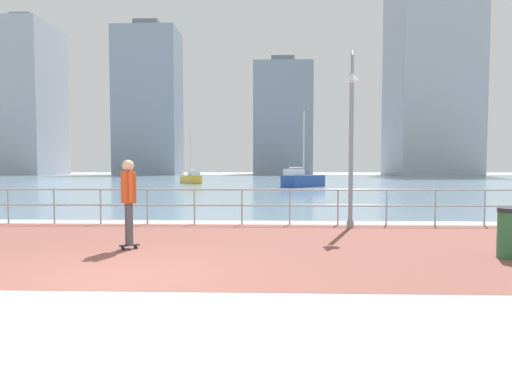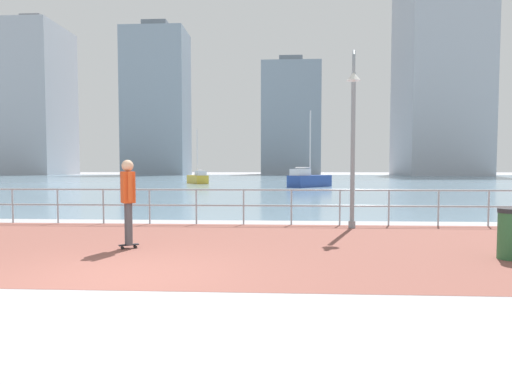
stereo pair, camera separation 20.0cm
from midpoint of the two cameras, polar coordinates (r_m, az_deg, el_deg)
name	(u,v)px [view 2 (the right image)]	position (r m, az deg, el deg)	size (l,w,h in m)	color
ground	(257,183)	(46.49, 0.21, 1.13)	(220.00, 220.00, 0.00)	#9E9EA3
brick_paving	(166,245)	(9.71, -11.08, -6.76)	(28.00, 7.02, 0.01)	brown
harbor_water	(261,180)	(57.85, 0.78, 1.54)	(180.00, 88.00, 0.00)	#6B899E
waterfront_railing	(196,200)	(13.03, -7.33, -0.99)	(25.25, 0.06, 1.05)	#9EADB7
lamppost	(353,130)	(12.22, 12.95, 7.82)	(0.37, 0.81, 4.84)	gray
skateboarder	(128,195)	(9.32, -15.70, -0.40)	(0.40, 0.52, 1.83)	black
trash_bin	(511,234)	(9.30, 30.73, -4.68)	(0.46, 0.46, 0.93)	#2D6638
sailboat_yellow	(309,180)	(38.15, 7.03, 1.60)	(4.07, 4.54, 6.57)	#284799
sailboat_navy	(198,178)	(46.51, -7.45, 1.77)	(2.92, 4.17, 5.67)	gold
tower_steel	(440,76)	(104.82, 22.81, 13.71)	(16.30, 17.82, 44.15)	#A3A8B2
tower_concrete	(157,103)	(104.87, -12.73, 11.24)	(13.99, 10.20, 34.65)	#8493A3
tower_beige	(39,101)	(116.90, -26.35, 10.59)	(11.80, 15.75, 36.44)	#A3A8B2
tower_glass	(290,120)	(112.04, 4.53, 9.36)	(14.28, 13.05, 29.12)	#8493A3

